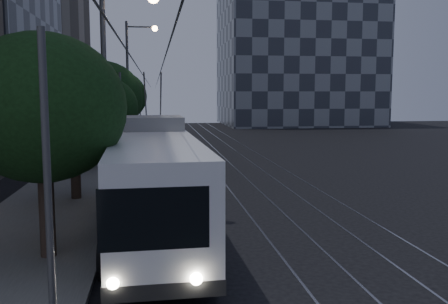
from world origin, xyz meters
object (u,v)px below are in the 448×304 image
(pickup_silver, at_px, (165,168))
(car_white_c, at_px, (154,140))
(streetlamp_far, at_px, (133,75))
(trolleybus, at_px, (154,182))
(car_white_b, at_px, (143,146))
(streetlamp_near, at_px, (115,79))
(car_white_d, at_px, (161,133))
(car_white_a, at_px, (164,149))

(pickup_silver, xyz_separation_m, car_white_c, (-0.60, 16.50, -0.05))
(pickup_silver, height_order, streetlamp_far, streetlamp_far)
(trolleybus, distance_m, car_white_b, 22.46)
(pickup_silver, relative_size, streetlamp_near, 0.63)
(car_white_d, bearing_deg, car_white_c, -76.82)
(streetlamp_near, height_order, streetlamp_far, streetlamp_far)
(streetlamp_far, bearing_deg, streetlamp_near, -89.47)
(car_white_a, relative_size, car_white_d, 1.10)
(trolleybus, relative_size, streetlamp_far, 1.28)
(pickup_silver, xyz_separation_m, streetlamp_near, (-1.95, -8.14, 4.58))
(car_white_a, bearing_deg, streetlamp_far, 107.09)
(car_white_b, bearing_deg, car_white_c, 82.19)
(pickup_silver, height_order, car_white_a, pickup_silver)
(car_white_a, relative_size, streetlamp_near, 0.44)
(car_white_a, relative_size, streetlamp_far, 0.38)
(car_white_d, height_order, streetlamp_far, streetlamp_far)
(car_white_b, relative_size, car_white_d, 1.22)
(car_white_c, bearing_deg, car_white_d, 71.33)
(streetlamp_far, bearing_deg, car_white_b, -36.18)
(trolleybus, relative_size, car_white_b, 3.03)
(trolleybus, height_order, pickup_silver, trolleybus)
(pickup_silver, height_order, car_white_c, pickup_silver)
(pickup_silver, xyz_separation_m, car_white_b, (-1.45, 12.37, -0.14))
(car_white_d, distance_m, streetlamp_far, 14.30)
(pickup_silver, distance_m, streetlamp_far, 14.14)
(pickup_silver, height_order, car_white_d, pickup_silver)
(car_white_b, relative_size, streetlamp_far, 0.42)
(trolleybus, height_order, car_white_d, trolleybus)
(car_white_a, relative_size, car_white_b, 0.90)
(pickup_silver, bearing_deg, streetlamp_far, 109.45)
(car_white_d, xyz_separation_m, streetlamp_far, (-2.30, -12.96, 5.59))
(pickup_silver, distance_m, streetlamp_near, 9.54)
(streetlamp_far, bearing_deg, car_white_c, 66.85)
(car_white_d, bearing_deg, streetlamp_far, -82.29)
(car_white_c, bearing_deg, trolleybus, -104.04)
(trolleybus, relative_size, pickup_silver, 2.39)
(trolleybus, relative_size, car_white_a, 3.38)
(streetlamp_near, relative_size, streetlamp_far, 0.85)
(car_white_d, height_order, streetlamp_near, streetlamp_near)
(pickup_silver, relative_size, car_white_d, 1.55)
(car_white_b, bearing_deg, car_white_d, 87.03)
(pickup_silver, distance_m, car_white_c, 16.51)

